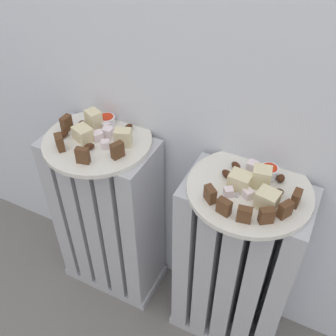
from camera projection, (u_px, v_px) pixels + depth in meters
radiator_left at (109, 219)px, 1.22m from camera, size 0.31×0.17×0.58m
radiator_right at (235, 269)px, 1.08m from camera, size 0.31×0.17×0.58m
plate_left at (98, 141)px, 1.02m from camera, size 0.28×0.28×0.01m
plate_right at (249, 190)px, 0.88m from camera, size 0.28×0.28×0.01m
dark_cake_slice_left_0 at (66, 123)px, 1.03m from camera, size 0.02×0.03×0.04m
dark_cake_slice_left_1 at (60, 142)px, 0.97m from camera, size 0.03×0.03×0.04m
dark_cake_slice_left_2 at (83, 156)px, 0.93m from camera, size 0.03×0.02×0.04m
dark_cake_slice_left_3 at (117, 150)px, 0.95m from camera, size 0.03×0.04×0.04m
marble_cake_slice_left_0 at (83, 134)px, 1.00m from camera, size 0.06×0.05×0.04m
marble_cake_slice_left_1 at (94, 120)px, 1.04m from camera, size 0.05×0.04×0.05m
marble_cake_slice_left_2 at (123, 137)px, 0.98m from camera, size 0.05×0.04×0.04m
turkish_delight_left_0 at (108, 132)px, 1.02m from camera, size 0.03×0.03×0.03m
turkish_delight_left_1 at (98, 136)px, 1.00m from camera, size 0.03×0.03×0.02m
turkish_delight_left_2 at (106, 126)px, 1.04m from camera, size 0.03×0.03×0.02m
turkish_delight_left_3 at (105, 144)px, 0.98m from camera, size 0.03×0.03×0.02m
medjool_date_left_0 at (63, 134)px, 1.02m from camera, size 0.02×0.03×0.02m
medjool_date_left_1 at (128, 127)px, 1.04m from camera, size 0.02×0.03×0.02m
medjool_date_left_2 at (89, 146)px, 0.98m from camera, size 0.03×0.03×0.02m
medjool_date_left_3 at (82, 124)px, 1.05m from camera, size 0.02×0.03×0.02m
jam_bowl_left at (107, 120)px, 1.06m from camera, size 0.05×0.05×0.02m
dark_cake_slice_right_0 at (210, 194)px, 0.84m from camera, size 0.03×0.03×0.04m
dark_cake_slice_right_1 at (224, 207)px, 0.81m from camera, size 0.03×0.02×0.04m
dark_cake_slice_right_2 at (244, 215)px, 0.79m from camera, size 0.03×0.02×0.04m
dark_cake_slice_right_3 at (267, 216)px, 0.79m from camera, size 0.03×0.03×0.04m
dark_cake_slice_right_4 at (285, 210)px, 0.80m from camera, size 0.03×0.03×0.04m
dark_cake_slice_right_5 at (296, 198)px, 0.83m from camera, size 0.02×0.03×0.04m
marble_cake_slice_right_0 at (267, 200)px, 0.82m from camera, size 0.05×0.05×0.04m
marble_cake_slice_right_1 at (261, 177)px, 0.87m from camera, size 0.05×0.04×0.05m
marble_cake_slice_right_2 at (240, 181)px, 0.87m from camera, size 0.05×0.04×0.04m
turkish_delight_right_0 at (253, 166)px, 0.92m from camera, size 0.02×0.02×0.02m
turkish_delight_right_1 at (248, 194)px, 0.85m from camera, size 0.03×0.03×0.02m
turkish_delight_right_2 at (228, 192)px, 0.85m from camera, size 0.03×0.03×0.02m
medjool_date_right_0 at (281, 178)px, 0.89m from camera, size 0.02×0.03×0.02m
medjool_date_right_1 at (236, 166)px, 0.92m from camera, size 0.03×0.03×0.02m
medjool_date_right_2 at (278, 192)px, 0.85m from camera, size 0.03×0.03×0.02m
medjool_date_right_3 at (227, 174)px, 0.90m from camera, size 0.03×0.03×0.02m
jam_bowl_right at (269, 171)px, 0.90m from camera, size 0.04×0.04×0.03m
fork at (245, 182)px, 0.89m from camera, size 0.02×0.10×0.00m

